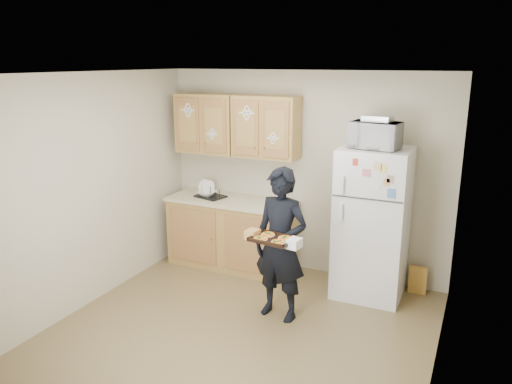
% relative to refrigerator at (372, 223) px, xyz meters
% --- Properties ---
extents(floor, '(3.60, 3.60, 0.00)m').
position_rel_refrigerator_xyz_m(floor, '(-0.95, -1.43, -0.85)').
color(floor, brown).
rests_on(floor, ground).
extents(ceiling, '(3.60, 3.60, 0.00)m').
position_rel_refrigerator_xyz_m(ceiling, '(-0.95, -1.43, 1.65)').
color(ceiling, silver).
rests_on(ceiling, wall_back).
extents(wall_back, '(3.60, 0.04, 2.50)m').
position_rel_refrigerator_xyz_m(wall_back, '(-0.95, 0.37, 0.40)').
color(wall_back, '#AFA78E').
rests_on(wall_back, floor).
extents(wall_front, '(3.60, 0.04, 2.50)m').
position_rel_refrigerator_xyz_m(wall_front, '(-0.95, -3.23, 0.40)').
color(wall_front, '#AFA78E').
rests_on(wall_front, floor).
extents(wall_left, '(0.04, 3.60, 2.50)m').
position_rel_refrigerator_xyz_m(wall_left, '(-2.75, -1.43, 0.40)').
color(wall_left, '#AFA78E').
rests_on(wall_left, floor).
extents(wall_right, '(0.04, 3.60, 2.50)m').
position_rel_refrigerator_xyz_m(wall_right, '(0.85, -1.43, 0.40)').
color(wall_right, '#AFA78E').
rests_on(wall_right, floor).
extents(refrigerator, '(0.75, 0.70, 1.70)m').
position_rel_refrigerator_xyz_m(refrigerator, '(0.00, 0.00, 0.00)').
color(refrigerator, silver).
rests_on(refrigerator, floor).
extents(base_cabinet, '(1.60, 0.60, 0.86)m').
position_rel_refrigerator_xyz_m(base_cabinet, '(-1.80, 0.05, -0.42)').
color(base_cabinet, olive).
rests_on(base_cabinet, floor).
extents(countertop, '(1.64, 0.64, 0.04)m').
position_rel_refrigerator_xyz_m(countertop, '(-1.80, 0.05, 0.03)').
color(countertop, beige).
rests_on(countertop, base_cabinet).
extents(upper_cab_left, '(0.80, 0.33, 0.75)m').
position_rel_refrigerator_xyz_m(upper_cab_left, '(-2.20, 0.18, 0.98)').
color(upper_cab_left, olive).
rests_on(upper_cab_left, wall_back).
extents(upper_cab_right, '(0.80, 0.33, 0.75)m').
position_rel_refrigerator_xyz_m(upper_cab_right, '(-1.38, 0.18, 0.98)').
color(upper_cab_right, olive).
rests_on(upper_cab_right, wall_back).
extents(cereal_box, '(0.20, 0.07, 0.32)m').
position_rel_refrigerator_xyz_m(cereal_box, '(0.52, 0.24, -0.69)').
color(cereal_box, gold).
rests_on(cereal_box, floor).
extents(person, '(0.63, 0.45, 1.59)m').
position_rel_refrigerator_xyz_m(person, '(-0.73, -0.92, -0.05)').
color(person, black).
rests_on(person, floor).
extents(baking_tray, '(0.44, 0.35, 0.04)m').
position_rel_refrigerator_xyz_m(baking_tray, '(-0.69, -1.22, 0.11)').
color(baking_tray, black).
rests_on(baking_tray, person).
extents(pizza_front_left, '(0.13, 0.13, 0.02)m').
position_rel_refrigerator_xyz_m(pizza_front_left, '(-0.79, -1.27, 0.12)').
color(pizza_front_left, orange).
rests_on(pizza_front_left, baking_tray).
extents(pizza_front_right, '(0.13, 0.13, 0.02)m').
position_rel_refrigerator_xyz_m(pizza_front_right, '(-0.60, -1.30, 0.12)').
color(pizza_front_right, orange).
rests_on(pizza_front_right, baking_tray).
extents(pizza_back_left, '(0.13, 0.13, 0.02)m').
position_rel_refrigerator_xyz_m(pizza_back_left, '(-0.77, -1.14, 0.12)').
color(pizza_back_left, orange).
rests_on(pizza_back_left, baking_tray).
extents(pizza_back_right, '(0.13, 0.13, 0.02)m').
position_rel_refrigerator_xyz_m(pizza_back_right, '(-0.58, -1.17, 0.12)').
color(pizza_back_right, orange).
rests_on(pizza_back_right, baking_tray).
extents(microwave, '(0.54, 0.39, 0.28)m').
position_rel_refrigerator_xyz_m(microwave, '(-0.02, -0.05, 0.99)').
color(microwave, silver).
rests_on(microwave, refrigerator).
extents(foil_pan, '(0.31, 0.24, 0.06)m').
position_rel_refrigerator_xyz_m(foil_pan, '(-0.01, -0.02, 1.16)').
color(foil_pan, silver).
rests_on(foil_pan, microwave).
extents(dish_rack, '(0.42, 0.35, 0.14)m').
position_rel_refrigerator_xyz_m(dish_rack, '(-2.09, 0.03, 0.12)').
color(dish_rack, black).
rests_on(dish_rack, countertop).
extents(bowl, '(0.26, 0.26, 0.06)m').
position_rel_refrigerator_xyz_m(bowl, '(-2.14, 0.03, 0.10)').
color(bowl, white).
rests_on(bowl, dish_rack).
extents(soap_bottle, '(0.10, 0.10, 0.19)m').
position_rel_refrigerator_xyz_m(soap_bottle, '(-1.11, -0.09, 0.14)').
color(soap_bottle, silver).
rests_on(soap_bottle, countertop).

